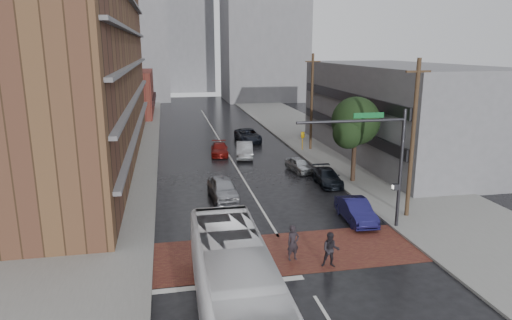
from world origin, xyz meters
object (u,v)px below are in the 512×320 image
car_travel_b (244,150)px  car_travel_c (219,149)px  suv_travel (248,135)px  car_parked_near (356,211)px  car_travel_a (223,189)px  pedestrian_a (293,243)px  car_parked_mid (327,177)px  pedestrian_b (331,250)px  transit_bus (237,292)px  car_parked_far (299,165)px

car_travel_b → car_travel_c: size_ratio=1.09×
suv_travel → car_parked_near: 25.74m
car_travel_a → car_travel_c: (1.38, 13.72, -0.17)m
pedestrian_a → car_parked_mid: 13.78m
pedestrian_a → car_parked_near: bearing=25.0°
pedestrian_b → car_travel_a: size_ratio=0.40×
car_parked_near → car_travel_a: bearing=144.8°
pedestrian_a → car_travel_a: bearing=88.0°
car_travel_b → suv_travel: (1.70, 7.52, 0.00)m
transit_bus → suv_travel: (6.82, 35.49, -0.92)m
pedestrian_a → car_parked_mid: size_ratio=0.44×
transit_bus → suv_travel: bearing=79.5°
car_parked_mid → pedestrian_b: bearing=-105.8°
pedestrian_a → car_parked_near: pedestrian_a is taller
car_parked_near → car_parked_far: car_parked_near is taller
transit_bus → car_travel_b: (5.11, 27.97, -0.92)m
pedestrian_a → car_travel_b: size_ratio=0.41×
transit_bus → car_parked_far: 23.62m
car_parked_near → car_parked_far: size_ratio=1.18×
pedestrian_b → car_travel_a: (-3.92, 11.41, -0.12)m
pedestrian_b → car_travel_b: bearing=107.3°
car_travel_b → car_parked_far: (3.80, -6.12, -0.13)m
pedestrian_a → suv_travel: size_ratio=0.34×
suv_travel → transit_bus: bearing=-102.1°
pedestrian_a → pedestrian_b: 1.95m
transit_bus → car_travel_c: (2.82, 29.48, -1.06)m
car_travel_a → car_parked_far: car_travel_a is taller
suv_travel → pedestrian_a: bearing=-97.1°
car_travel_a → car_travel_b: bearing=69.6°
pedestrian_a → car_parked_far: (5.18, 16.40, -0.31)m
car_travel_a → suv_travel: car_travel_a is taller
car_travel_c → suv_travel: 7.22m
car_parked_near → car_parked_far: 12.00m
pedestrian_b → car_travel_a: 12.06m
pedestrian_a → car_travel_b: pedestrian_a is taller
pedestrian_a → car_travel_c: size_ratio=0.45×
pedestrian_a → car_travel_a: size_ratio=0.41×
car_parked_mid → car_travel_a: bearing=-163.7°
transit_bus → car_travel_b: transit_bus is taller
car_travel_b → suv_travel: suv_travel is taller
pedestrian_b → suv_travel: (1.46, 31.14, -0.15)m
car_travel_c → car_travel_a: bearing=-90.6°
car_travel_b → pedestrian_a: bearing=-85.0°
car_travel_a → car_travel_b: size_ratio=1.00×
pedestrian_a → pedestrian_b: size_ratio=1.03×
car_travel_c → car_travel_b: bearing=-28.0°
transit_bus → pedestrian_b: bearing=39.4°
car_travel_b → car_parked_far: 7.21m
pedestrian_a → suv_travel: 30.20m
pedestrian_a → pedestrian_b: bearing=-48.9°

